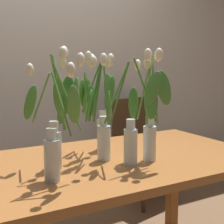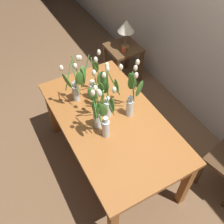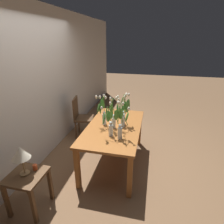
{
  "view_description": "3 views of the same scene",
  "coord_description": "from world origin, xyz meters",
  "px_view_note": "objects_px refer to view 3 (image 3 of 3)",
  "views": [
    {
      "loc": [
        -0.81,
        -1.45,
        1.23
      ],
      "look_at": [
        -0.05,
        -0.07,
        1.0
      ],
      "focal_mm": 51.77,
      "sensor_mm": 36.0,
      "label": 1
    },
    {
      "loc": [
        1.39,
        -0.76,
        2.56
      ],
      "look_at": [
        0.08,
        -0.03,
        0.93
      ],
      "focal_mm": 41.19,
      "sensor_mm": 36.0,
      "label": 2
    },
    {
      "loc": [
        -2.78,
        -0.61,
        2.15
      ],
      "look_at": [
        0.03,
        0.04,
        0.98
      ],
      "focal_mm": 29.57,
      "sensor_mm": 36.0,
      "label": 3
    }
  ],
  "objects_px": {
    "tulip_vase_3": "(103,113)",
    "tulip_vase_4": "(124,111)",
    "tulip_vase_0": "(122,115)",
    "tulip_vase_2": "(121,124)",
    "dining_table": "(114,131)",
    "table_lamp": "(21,153)",
    "tulip_vase_5": "(111,123)",
    "tulip_vase_1": "(112,116)",
    "side_table": "(27,182)",
    "dining_chair": "(80,115)",
    "pillar_candle": "(35,167)"
  },
  "relations": [
    {
      "from": "tulip_vase_0",
      "to": "pillar_candle",
      "type": "distance_m",
      "value": 1.5
    },
    {
      "from": "tulip_vase_1",
      "to": "tulip_vase_2",
      "type": "bearing_deg",
      "value": -144.7
    },
    {
      "from": "pillar_candle",
      "to": "tulip_vase_0",
      "type": "bearing_deg",
      "value": -40.15
    },
    {
      "from": "tulip_vase_0",
      "to": "tulip_vase_3",
      "type": "xyz_separation_m",
      "value": [
        0.01,
        0.34,
        0.0
      ]
    },
    {
      "from": "tulip_vase_5",
      "to": "side_table",
      "type": "distance_m",
      "value": 1.36
    },
    {
      "from": "tulip_vase_2",
      "to": "tulip_vase_4",
      "type": "xyz_separation_m",
      "value": [
        0.49,
        0.03,
        0.02
      ]
    },
    {
      "from": "tulip_vase_4",
      "to": "table_lamp",
      "type": "bearing_deg",
      "value": 142.29
    },
    {
      "from": "tulip_vase_4",
      "to": "dining_chair",
      "type": "xyz_separation_m",
      "value": [
        0.66,
        1.09,
        -0.45
      ]
    },
    {
      "from": "side_table",
      "to": "dining_chair",
      "type": "bearing_deg",
      "value": 2.33
    },
    {
      "from": "tulip_vase_4",
      "to": "pillar_candle",
      "type": "relative_size",
      "value": 7.58
    },
    {
      "from": "tulip_vase_2",
      "to": "table_lamp",
      "type": "height_order",
      "value": "tulip_vase_2"
    },
    {
      "from": "tulip_vase_0",
      "to": "tulip_vase_5",
      "type": "relative_size",
      "value": 1.0
    },
    {
      "from": "tulip_vase_4",
      "to": "tulip_vase_3",
      "type": "bearing_deg",
      "value": 107.19
    },
    {
      "from": "tulip_vase_1",
      "to": "tulip_vase_4",
      "type": "relative_size",
      "value": 0.98
    },
    {
      "from": "tulip_vase_0",
      "to": "tulip_vase_4",
      "type": "height_order",
      "value": "tulip_vase_4"
    },
    {
      "from": "tulip_vase_2",
      "to": "dining_chair",
      "type": "distance_m",
      "value": 1.66
    },
    {
      "from": "tulip_vase_1",
      "to": "tulip_vase_4",
      "type": "bearing_deg",
      "value": -38.08
    },
    {
      "from": "tulip_vase_3",
      "to": "tulip_vase_4",
      "type": "relative_size",
      "value": 0.96
    },
    {
      "from": "tulip_vase_1",
      "to": "tulip_vase_2",
      "type": "distance_m",
      "value": 0.34
    },
    {
      "from": "dining_table",
      "to": "tulip_vase_0",
      "type": "distance_m",
      "value": 0.33
    },
    {
      "from": "tulip_vase_0",
      "to": "pillar_candle",
      "type": "height_order",
      "value": "tulip_vase_0"
    },
    {
      "from": "tulip_vase_0",
      "to": "tulip_vase_2",
      "type": "bearing_deg",
      "value": -172.72
    },
    {
      "from": "tulip_vase_5",
      "to": "dining_chair",
      "type": "xyz_separation_m",
      "value": [
        1.12,
        0.97,
        -0.42
      ]
    },
    {
      "from": "tulip_vase_5",
      "to": "pillar_candle",
      "type": "relative_size",
      "value": 7.55
    },
    {
      "from": "tulip_vase_3",
      "to": "tulip_vase_4",
      "type": "xyz_separation_m",
      "value": [
        0.11,
        -0.35,
        0.02
      ]
    },
    {
      "from": "tulip_vase_4",
      "to": "table_lamp",
      "type": "height_order",
      "value": "tulip_vase_4"
    },
    {
      "from": "tulip_vase_4",
      "to": "dining_table",
      "type": "bearing_deg",
      "value": 131.02
    },
    {
      "from": "tulip_vase_1",
      "to": "tulip_vase_5",
      "type": "bearing_deg",
      "value": -171.75
    },
    {
      "from": "tulip_vase_5",
      "to": "pillar_candle",
      "type": "height_order",
      "value": "tulip_vase_5"
    },
    {
      "from": "dining_table",
      "to": "tulip_vase_0",
      "type": "xyz_separation_m",
      "value": [
        0.01,
        -0.13,
        0.3
      ]
    },
    {
      "from": "dining_chair",
      "to": "tulip_vase_3",
      "type": "bearing_deg",
      "value": -135.92
    },
    {
      "from": "tulip_vase_3",
      "to": "side_table",
      "type": "xyz_separation_m",
      "value": [
        -1.24,
        0.66,
        -0.52
      ]
    },
    {
      "from": "tulip_vase_0",
      "to": "tulip_vase_2",
      "type": "height_order",
      "value": "tulip_vase_2"
    },
    {
      "from": "tulip_vase_3",
      "to": "dining_chair",
      "type": "height_order",
      "value": "tulip_vase_3"
    },
    {
      "from": "dining_table",
      "to": "tulip_vase_1",
      "type": "height_order",
      "value": "tulip_vase_1"
    },
    {
      "from": "tulip_vase_1",
      "to": "tulip_vase_0",
      "type": "bearing_deg",
      "value": -59.88
    },
    {
      "from": "tulip_vase_0",
      "to": "tulip_vase_5",
      "type": "distance_m",
      "value": 0.35
    },
    {
      "from": "tulip_vase_2",
      "to": "side_table",
      "type": "distance_m",
      "value": 1.45
    },
    {
      "from": "dining_table",
      "to": "table_lamp",
      "type": "xyz_separation_m",
      "value": [
        -1.21,
        0.89,
        0.21
      ]
    },
    {
      "from": "tulip_vase_5",
      "to": "table_lamp",
      "type": "height_order",
      "value": "tulip_vase_5"
    },
    {
      "from": "tulip_vase_2",
      "to": "pillar_candle",
      "type": "xyz_separation_m",
      "value": [
        -0.75,
        0.99,
        -0.37
      ]
    },
    {
      "from": "dining_table",
      "to": "table_lamp",
      "type": "bearing_deg",
      "value": 143.73
    },
    {
      "from": "dining_table",
      "to": "tulip_vase_5",
      "type": "height_order",
      "value": "tulip_vase_5"
    },
    {
      "from": "tulip_vase_0",
      "to": "tulip_vase_4",
      "type": "xyz_separation_m",
      "value": [
        0.12,
        -0.01,
        0.03
      ]
    },
    {
      "from": "tulip_vase_1",
      "to": "side_table",
      "type": "xyz_separation_m",
      "value": [
        -1.14,
        0.85,
        -0.52
      ]
    },
    {
      "from": "tulip_vase_0",
      "to": "side_table",
      "type": "height_order",
      "value": "tulip_vase_0"
    },
    {
      "from": "dining_table",
      "to": "pillar_candle",
      "type": "height_order",
      "value": "dining_table"
    },
    {
      "from": "tulip_vase_2",
      "to": "dining_chair",
      "type": "xyz_separation_m",
      "value": [
        1.15,
        1.13,
        -0.43
      ]
    },
    {
      "from": "tulip_vase_4",
      "to": "dining_chair",
      "type": "relative_size",
      "value": 0.61
    },
    {
      "from": "dining_chair",
      "to": "tulip_vase_2",
      "type": "bearing_deg",
      "value": -135.46
    }
  ]
}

